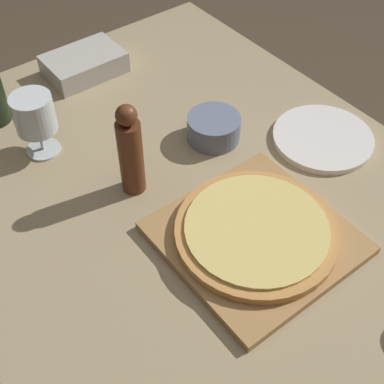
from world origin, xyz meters
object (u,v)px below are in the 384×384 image
pepper_mill (130,152)px  small_bowl (214,128)px  wine_glass (34,115)px  pizza (256,231)px

pepper_mill → small_bowl: 0.24m
wine_glass → small_bowl: 0.38m
pepper_mill → wine_glass: (-0.10, 0.22, -0.00)m
pizza → wine_glass: wine_glass is taller
pizza → wine_glass: (-0.20, 0.47, 0.07)m
pizza → pepper_mill: (-0.10, 0.25, 0.07)m
pizza → wine_glass: 0.52m
pepper_mill → wine_glass: size_ratio=1.46×
pepper_mill → small_bowl: pepper_mill is taller
pizza → pepper_mill: pepper_mill is taller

